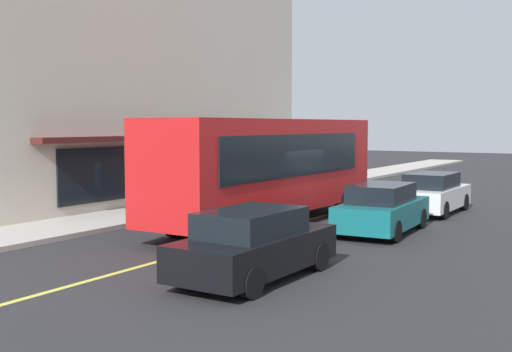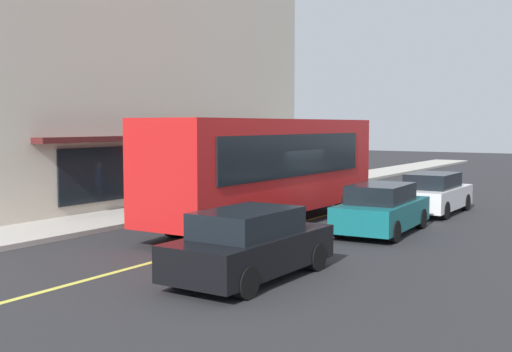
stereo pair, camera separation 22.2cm
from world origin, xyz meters
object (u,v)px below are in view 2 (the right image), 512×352
at_px(car_black, 250,245).
at_px(traffic_light, 301,141).
at_px(bus, 270,165).
at_px(car_white, 434,194).
at_px(pedestrian_at_corner, 138,183).
at_px(car_teal, 382,209).

bearing_deg(car_black, traffic_light, 25.01).
distance_m(bus, car_white, 6.87).
distance_m(bus, pedestrian_at_corner, 5.46).
relative_size(bus, car_black, 2.57).
bearing_deg(car_teal, traffic_light, 40.05).
xyz_separation_m(traffic_light, car_black, (-16.44, -7.67, -1.79)).
distance_m(car_teal, car_white, 5.24).
relative_size(traffic_light, car_teal, 0.73).
bearing_deg(car_teal, car_white, -0.09).
xyz_separation_m(car_black, pedestrian_at_corner, (6.12, 8.94, 0.43)).
bearing_deg(car_black, car_white, -1.19).
relative_size(bus, car_teal, 2.54).
bearing_deg(traffic_light, car_white, -117.79).
bearing_deg(car_white, car_teal, 179.91).
relative_size(car_teal, pedestrian_at_corner, 2.58).
height_order(traffic_light, pedestrian_at_corner, traffic_light).
height_order(car_teal, car_black, same).
xyz_separation_m(bus, car_teal, (0.33, -3.81, -1.24)).
bearing_deg(traffic_light, car_black, -154.99).
relative_size(car_teal, car_black, 1.01).
bearing_deg(traffic_light, pedestrian_at_corner, 172.99).
bearing_deg(car_teal, pedestrian_at_corner, 95.62).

